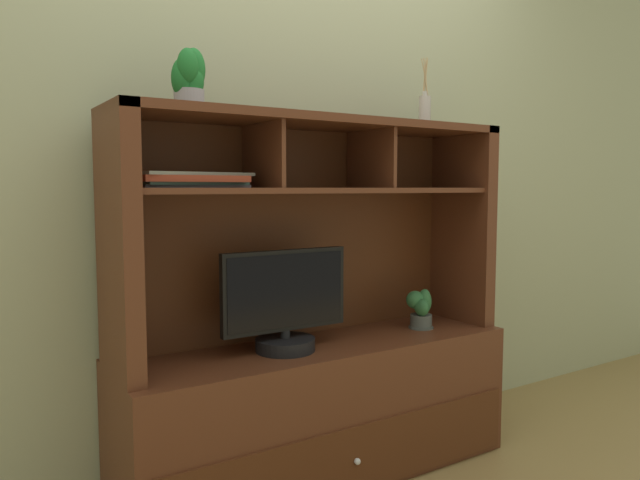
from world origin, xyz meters
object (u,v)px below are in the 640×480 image
(media_console, at_px, (319,371))
(diffuser_bottle, at_px, (425,109))
(potted_orchid, at_px, (420,309))
(magazine_stack_left, at_px, (190,180))
(potted_succulent, at_px, (188,79))
(tv_monitor, at_px, (285,308))

(media_console, distance_m, diffuser_bottle, 1.16)
(diffuser_bottle, bearing_deg, media_console, 177.28)
(potted_orchid, height_order, magazine_stack_left, magazine_stack_left)
(potted_orchid, bearing_deg, potted_succulent, 177.88)
(potted_orchid, distance_m, magazine_stack_left, 1.14)
(magazine_stack_left, bearing_deg, potted_succulent, -99.87)
(potted_orchid, bearing_deg, diffuser_bottle, 35.17)
(potted_orchid, xyz_separation_m, magazine_stack_left, (-1.00, 0.05, 0.54))
(diffuser_bottle, height_order, potted_succulent, diffuser_bottle)
(media_console, xyz_separation_m, diffuser_bottle, (0.51, -0.02, 1.04))
(tv_monitor, relative_size, magazine_stack_left, 1.22)
(potted_orchid, distance_m, diffuser_bottle, 0.84)
(tv_monitor, height_order, potted_succulent, potted_succulent)
(tv_monitor, xyz_separation_m, potted_orchid, (0.66, -0.00, -0.08))
(media_console, xyz_separation_m, magazine_stack_left, (-0.51, 0.01, 0.74))
(diffuser_bottle, distance_m, potted_succulent, 1.02)
(media_console, relative_size, diffuser_bottle, 5.63)
(media_console, distance_m, potted_orchid, 0.53)
(diffuser_bottle, bearing_deg, tv_monitor, -178.76)
(potted_orchid, bearing_deg, magazine_stack_left, 177.10)
(tv_monitor, height_order, diffuser_bottle, diffuser_bottle)
(potted_orchid, distance_m, potted_succulent, 1.33)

